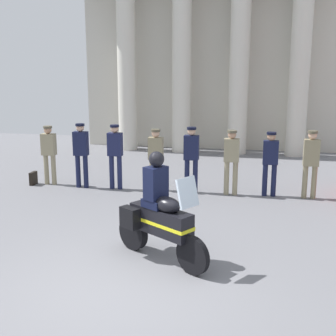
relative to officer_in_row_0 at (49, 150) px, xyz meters
name	(u,v)px	position (x,y,z in m)	size (l,w,h in m)	color
ground_plane	(113,288)	(3.61, -5.49, -0.97)	(28.23, 28.23, 0.00)	slate
colonnade_backdrop	(212,49)	(3.83, 6.17, 2.88)	(10.21, 1.56, 7.55)	beige
officer_in_row_0	(49,150)	(0.00, 0.00, 0.00)	(0.38, 0.24, 1.65)	gray
officer_in_row_1	(81,150)	(1.00, -0.14, 0.06)	(0.38, 0.24, 1.76)	#141938
officer_in_row_2	(115,151)	(1.95, -0.09, 0.06)	(0.38, 0.24, 1.74)	#191E42
officer_in_row_3	(156,155)	(3.04, 0.00, 0.00)	(0.38, 0.24, 1.64)	#847A5B
officer_in_row_4	(191,154)	(3.99, -0.03, 0.05)	(0.38, 0.24, 1.73)	#141938
officer_in_row_5	(231,157)	(5.03, -0.07, 0.02)	(0.38, 0.24, 1.68)	gray
officer_in_row_6	(270,159)	(6.00, 0.02, 0.00)	(0.38, 0.24, 1.65)	#141938
officer_in_row_7	(311,159)	(6.98, -0.01, 0.04)	(0.38, 0.24, 1.71)	#847A5B
motorcycle_with_rider	(158,216)	(4.06, -4.36, -0.18)	(1.80, 1.29, 1.90)	black
briefcase_on_ground	(33,178)	(-0.46, -0.12, -0.79)	(0.10, 0.32, 0.36)	black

